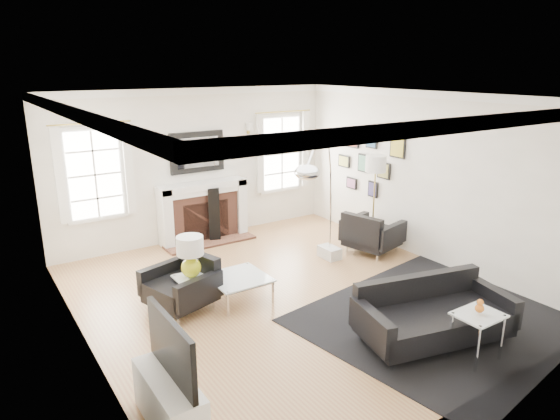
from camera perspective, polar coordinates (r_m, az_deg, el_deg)
floor at (r=7.34m, az=0.84°, el=-9.49°), size 6.00×6.00×0.00m
back_wall at (r=9.42m, az=-9.48°, el=5.08°), size 5.50×0.04×2.80m
front_wall at (r=4.82m, az=21.59°, el=-6.78°), size 5.50×0.04×2.80m
left_wall at (r=5.83m, az=-22.08°, el=-2.87°), size 0.04×6.00×2.80m
right_wall at (r=8.66m, az=16.13°, el=3.69°), size 0.04×6.00×2.80m
ceiling at (r=6.63m, az=0.95°, el=12.88°), size 5.50×6.00×0.02m
crown_molding at (r=6.63m, az=0.94°, el=12.36°), size 5.50×6.00×0.12m
fireplace at (r=9.44m, az=-8.72°, el=-0.23°), size 1.70×0.69×1.11m
mantel_mirror at (r=9.33m, az=-9.44°, el=6.54°), size 1.05×0.07×0.75m
window_left at (r=8.79m, az=-20.43°, el=3.86°), size 1.24×0.15×1.62m
window_right at (r=10.24m, az=0.15°, el=6.52°), size 1.24×0.15×1.62m
gallery_wall at (r=9.49m, az=10.14°, el=5.95°), size 0.04×1.73×1.29m
tv_unit at (r=4.90m, az=-12.48°, el=-19.94°), size 0.35×1.00×1.09m
area_rug at (r=7.02m, az=18.02°, el=-11.60°), size 3.81×3.33×0.01m
sofa at (r=6.33m, az=16.87°, el=-11.43°), size 1.97×1.23×0.60m
armchair_left at (r=6.93m, az=-10.94°, el=-8.44°), size 0.99×1.06×0.59m
armchair_right at (r=8.88m, az=10.30°, el=-2.74°), size 0.99×1.06×0.61m
coffee_table at (r=7.05m, az=-4.81°, el=-7.86°), size 0.78×0.78×0.35m
side_table_left at (r=6.85m, az=-10.03°, el=-8.31°), size 0.43×0.43×0.47m
nesting_table at (r=6.06m, az=21.65°, el=-11.98°), size 0.51×0.43×0.56m
gourd_lamp at (r=6.68m, az=-10.21°, el=-4.96°), size 0.36×0.36×0.57m
orange_vase at (r=5.97m, az=21.86°, el=-10.21°), size 0.10×0.10×0.16m
arc_floor_lamp at (r=7.41m, az=4.63°, el=1.23°), size 1.67×1.54×2.36m
stick_floor_lamp at (r=8.64m, az=10.87°, el=4.65°), size 0.35×0.35×1.73m
speaker_tower at (r=9.38m, az=-7.54°, el=-0.48°), size 0.27×0.27×1.02m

